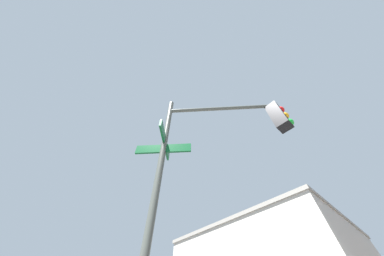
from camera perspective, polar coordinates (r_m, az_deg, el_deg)
traffic_signal_near at (r=3.50m, az=10.38°, el=-4.86°), size 2.46×2.40×5.52m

